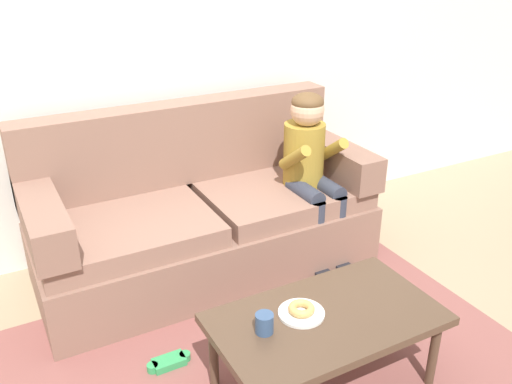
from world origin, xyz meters
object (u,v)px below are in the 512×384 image
at_px(coffee_table, 326,323).
at_px(person_child, 310,162).
at_px(mug, 264,323).
at_px(couch, 202,215).
at_px(donut, 301,309).
at_px(toy_controller, 169,363).

relative_size(coffee_table, person_child, 0.93).
height_order(coffee_table, mug, mug).
bearing_deg(couch, donut, -91.40).
bearing_deg(mug, couch, 79.25).
distance_m(coffee_table, donut, 0.14).
bearing_deg(coffee_table, toy_controller, 142.01).
bearing_deg(mug, coffee_table, -6.78).
relative_size(coffee_table, mug, 11.43).
distance_m(couch, person_child, 0.76).
bearing_deg(mug, donut, 7.19).
xyz_separation_m(couch, mug, (-0.23, -1.23, 0.10)).
distance_m(person_child, mug, 1.37).
height_order(couch, toy_controller, couch).
bearing_deg(donut, person_child, 55.06).
xyz_separation_m(coffee_table, toy_controller, (-0.60, 0.47, -0.35)).
xyz_separation_m(couch, coffee_table, (0.07, -1.26, 0.01)).
height_order(couch, donut, couch).
bearing_deg(coffee_table, mug, 173.22).
xyz_separation_m(person_child, toy_controller, (-1.19, -0.58, -0.65)).
bearing_deg(mug, person_child, 48.58).
xyz_separation_m(mug, toy_controller, (-0.30, 0.43, -0.43)).
bearing_deg(couch, coffee_table, -87.03).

